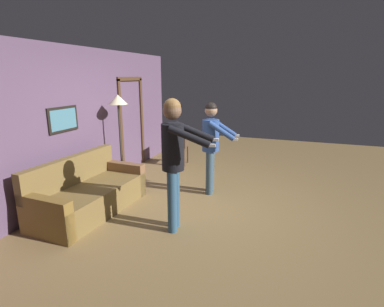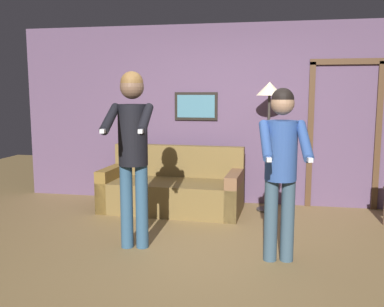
{
  "view_description": "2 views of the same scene",
  "coord_description": "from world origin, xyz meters",
  "views": [
    {
      "loc": [
        -4.33,
        -1.51,
        2.11
      ],
      "look_at": [
        -0.27,
        -0.03,
        0.98
      ],
      "focal_mm": 28.0,
      "sensor_mm": 36.0,
      "label": 1
    },
    {
      "loc": [
        0.6,
        -4.1,
        1.62
      ],
      "look_at": [
        -0.16,
        -0.05,
        1.03
      ],
      "focal_mm": 40.0,
      "sensor_mm": 36.0,
      "label": 2
    }
  ],
  "objects": [
    {
      "name": "person_standing_right",
      "position": [
        0.69,
        -0.05,
        1.0
      ],
      "size": [
        0.49,
        0.67,
        1.66
      ],
      "color": "#374E5F",
      "rests_on": "ground_plane"
    },
    {
      "name": "person_standing_left",
      "position": [
        -0.8,
        0.03,
        1.13
      ],
      "size": [
        0.51,
        0.76,
        1.83
      ],
      "color": "#2E516D",
      "rests_on": "ground_plane"
    },
    {
      "name": "couch",
      "position": [
        -0.74,
        1.54,
        0.28
      ],
      "size": [
        1.94,
        0.93,
        0.87
      ],
      "color": "brown",
      "rests_on": "ground_plane"
    },
    {
      "name": "torchiere_lamp",
      "position": [
        0.55,
        1.75,
        1.5
      ],
      "size": [
        0.36,
        0.36,
        1.76
      ],
      "color": "#332D28",
      "rests_on": "ground_plane"
    },
    {
      "name": "ground_plane",
      "position": [
        0.0,
        0.0,
        0.0
      ],
      "size": [
        12.0,
        12.0,
        0.0
      ],
      "primitive_type": "plane",
      "color": "olive"
    },
    {
      "name": "back_wall_assembly",
      "position": [
        0.02,
        2.15,
        1.3
      ],
      "size": [
        6.4,
        0.1,
        2.6
      ],
      "color": "#5A435D",
      "rests_on": "ground_plane"
    }
  ]
}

